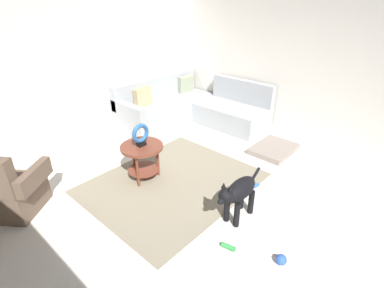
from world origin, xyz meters
TOP-DOWN VIEW (x-y plane):
  - ground_plane at (0.00, 0.00)m, footprint 6.00×6.00m
  - wall_back at (0.00, 2.94)m, footprint 6.00×0.12m
  - wall_right at (2.94, 0.00)m, footprint 0.12×6.00m
  - area_rug at (0.15, 0.70)m, footprint 2.30×1.90m
  - sectional_couch at (1.99, 2.02)m, footprint 2.20×2.25m
  - armchair at (-1.60, 1.73)m, footprint 0.96×1.00m
  - side_table at (-0.04, 1.11)m, footprint 0.60×0.60m
  - torus_sculpture at (-0.04, 1.11)m, footprint 0.28×0.08m
  - dog_bed_mat at (1.98, 0.08)m, footprint 0.80×0.60m
  - dog at (0.15, -0.40)m, footprint 0.85×0.22m
  - dog_toy_ball at (-0.12, -1.11)m, footprint 0.11×0.11m
  - dog_toy_rope at (-0.31, -0.60)m, footprint 0.08×0.16m
  - dog_toy_bone at (0.83, -0.23)m, footprint 0.19×0.14m

SIDE VIEW (x-z plane):
  - ground_plane at x=0.00m, z-range -0.10..0.00m
  - area_rug at x=0.15m, z-range 0.00..0.01m
  - dog_toy_rope at x=-0.31m, z-range 0.00..0.05m
  - dog_toy_bone at x=0.83m, z-range 0.00..0.06m
  - dog_bed_mat at x=1.98m, z-range 0.00..0.09m
  - dog_toy_ball at x=-0.12m, z-range 0.00..0.11m
  - sectional_couch at x=1.99m, z-range -0.15..0.73m
  - armchair at x=-1.60m, z-range -0.12..0.76m
  - dog at x=0.15m, z-range 0.06..0.69m
  - side_table at x=-0.04m, z-range 0.15..0.69m
  - torus_sculpture at x=-0.04m, z-range 0.55..0.87m
  - wall_back at x=0.00m, z-range 0.00..2.70m
  - wall_right at x=2.94m, z-range 0.00..2.70m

